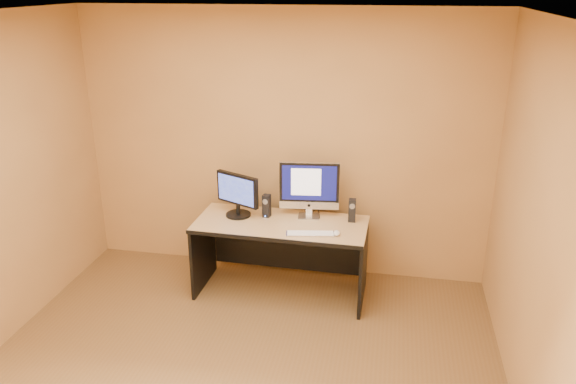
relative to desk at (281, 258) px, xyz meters
name	(u,v)px	position (x,y,z in m)	size (l,w,h in m)	color
walls	(222,231)	(-0.08, -1.46, 0.94)	(4.00, 4.00, 2.60)	#AB7D45
ceiling	(212,19)	(-0.08, -1.46, 2.24)	(4.00, 4.00, 0.00)	white
desk	(281,258)	(0.00, 0.00, 0.00)	(1.57, 0.69, 0.73)	tan
imac	(309,190)	(0.23, 0.19, 0.63)	(0.56, 0.21, 0.54)	#B2B2B6
second_monitor	(238,195)	(-0.43, 0.09, 0.57)	(0.47, 0.24, 0.41)	black
speaker_left	(267,206)	(-0.16, 0.12, 0.47)	(0.07, 0.07, 0.22)	black
speaker_right	(352,210)	(0.63, 0.16, 0.47)	(0.07, 0.07, 0.22)	black
keyboard	(310,234)	(0.30, -0.20, 0.37)	(0.42, 0.11, 0.02)	#B4B5B9
mouse	(337,233)	(0.53, -0.15, 0.38)	(0.06, 0.10, 0.04)	silver
cable_a	(319,213)	(0.31, 0.28, 0.37)	(0.01, 0.01, 0.22)	black
cable_b	(310,213)	(0.23, 0.26, 0.37)	(0.01, 0.01, 0.18)	black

